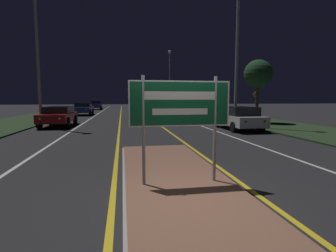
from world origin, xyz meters
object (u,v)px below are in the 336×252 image
object	(u,v)px
car_receding_1	(184,109)
car_approaching_2	(96,105)
highway_sign	(180,108)
streetlight_right_far	(170,71)
warning_sign	(256,103)
streetlight_left_near	(36,18)
car_receding_0	(238,118)
car_receding_2	(147,106)
streetlight_right_near	(238,17)
car_approaching_0	(59,116)
car_approaching_1	(83,108)

from	to	relation	value
car_receding_1	car_approaching_2	xyz separation A→B (m)	(-11.33, 17.22, 0.03)
highway_sign	streetlight_right_far	size ratio (longest dim) A/B	0.23
car_approaching_2	warning_sign	world-z (taller)	warning_sign
streetlight_left_near	car_receding_1	xyz separation A→B (m)	(12.22, 10.64, -6.21)
warning_sign	car_receding_0	bearing A→B (deg)	-125.86
streetlight_left_near	warning_sign	distance (m)	17.90
streetlight_right_far	car_receding_0	size ratio (longest dim) A/B	2.19
streetlight_left_near	car_receding_0	distance (m)	14.18
highway_sign	car_receding_2	world-z (taller)	highway_sign
streetlight_left_near	streetlight_right_near	distance (m)	12.81
car_receding_0	car_approaching_2	world-z (taller)	car_approaching_2
car_approaching_0	highway_sign	bearing A→B (deg)	-67.78
car_approaching_1	streetlight_left_near	bearing A→B (deg)	-93.96
streetlight_right_near	car_receding_2	distance (m)	25.64
highway_sign	streetlight_right_far	world-z (taller)	streetlight_right_far
car_receding_0	car_approaching_0	size ratio (longest dim) A/B	1.01
car_approaching_1	warning_sign	distance (m)	18.71
highway_sign	car_receding_0	world-z (taller)	highway_sign
streetlight_right_near	car_receding_0	bearing A→B (deg)	-105.62
streetlight_right_far	car_approaching_2	xyz separation A→B (m)	(-12.31, 2.48, -5.70)
streetlight_right_near	car_receding_0	xyz separation A→B (m)	(-0.31, -1.10, -6.33)
streetlight_right_far	car_approaching_1	xyz separation A→B (m)	(-12.31, -12.61, -5.72)
car_approaching_0	car_approaching_1	bearing A→B (deg)	90.25
car_receding_1	streetlight_right_far	bearing A→B (deg)	86.21
streetlight_left_near	car_receding_2	xyz separation A→B (m)	(9.14, 22.50, -6.17)
car_receding_0	highway_sign	bearing A→B (deg)	-120.96
streetlight_right_far	car_approaching_0	bearing A→B (deg)	-116.43
streetlight_right_near	car_approaching_2	xyz separation A→B (m)	(-11.75, 29.98, -6.28)
car_approaching_0	car_approaching_1	world-z (taller)	car_approaching_1
car_receding_0	car_receding_1	distance (m)	13.86
streetlight_left_near	car_receding_2	bearing A→B (deg)	67.89
streetlight_right_far	car_approaching_0	distance (m)	28.13
streetlight_right_near	car_receding_1	xyz separation A→B (m)	(-0.42, 12.76, -6.31)
car_receding_0	car_receding_2	size ratio (longest dim) A/B	1.02
car_receding_0	warning_sign	world-z (taller)	warning_sign
car_receding_1	highway_sign	bearing A→B (deg)	-103.63
streetlight_right_far	car_receding_2	size ratio (longest dim) A/B	2.23
streetlight_right_far	car_receding_2	distance (m)	7.56
car_receding_0	car_receding_1	world-z (taller)	car_receding_1
streetlight_left_near	car_approaching_0	bearing A→B (deg)	37.83
car_approaching_2	warning_sign	bearing A→B (deg)	-57.41
highway_sign	car_receding_1	bearing A→B (deg)	76.37
highway_sign	car_receding_0	bearing A→B (deg)	59.04
car_approaching_0	warning_sign	bearing A→B (deg)	8.06
streetlight_right_near	car_receding_2	size ratio (longest dim) A/B	2.55
streetlight_right_near	car_receding_1	bearing A→B (deg)	91.87
streetlight_left_near	car_approaching_2	world-z (taller)	streetlight_left_near
car_receding_0	car_approaching_1	xyz separation A→B (m)	(-11.44, 15.99, 0.03)
car_approaching_0	warning_sign	xyz separation A→B (m)	(15.86, 2.25, 0.81)
car_receding_0	car_approaching_1	bearing A→B (deg)	125.59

